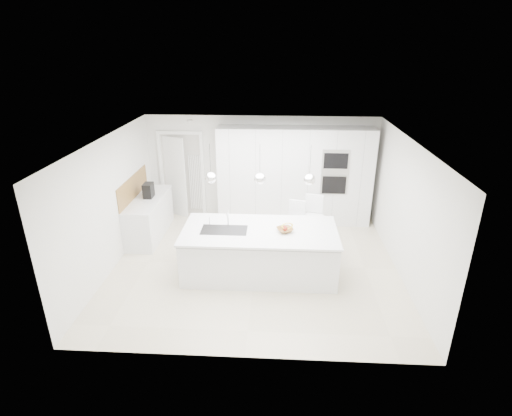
# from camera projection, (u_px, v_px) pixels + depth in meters

# --- Properties ---
(floor) EXTENTS (5.50, 5.50, 0.00)m
(floor) POSITION_uv_depth(u_px,v_px,m) (255.00, 265.00, 7.88)
(floor) COLOR beige
(floor) RESTS_ON ground
(wall_back) EXTENTS (5.50, 0.00, 5.50)m
(wall_back) POSITION_uv_depth(u_px,v_px,m) (261.00, 168.00, 9.71)
(wall_back) COLOR silver
(wall_back) RESTS_ON ground
(wall_left) EXTENTS (0.00, 5.00, 5.00)m
(wall_left) POSITION_uv_depth(u_px,v_px,m) (110.00, 204.00, 7.55)
(wall_left) COLOR silver
(wall_left) RESTS_ON ground
(ceiling) EXTENTS (5.50, 5.50, 0.00)m
(ceiling) POSITION_uv_depth(u_px,v_px,m) (255.00, 140.00, 6.92)
(ceiling) COLOR white
(ceiling) RESTS_ON wall_back
(tall_cabinets) EXTENTS (3.60, 0.60, 2.30)m
(tall_cabinets) POSITION_uv_depth(u_px,v_px,m) (294.00, 176.00, 9.43)
(tall_cabinets) COLOR white
(tall_cabinets) RESTS_ON floor
(oven_stack) EXTENTS (0.62, 0.04, 1.05)m
(oven_stack) POSITION_uv_depth(u_px,v_px,m) (335.00, 172.00, 9.02)
(oven_stack) COLOR #A5A5A8
(oven_stack) RESTS_ON tall_cabinets
(doorway_frame) EXTENTS (1.11, 0.08, 2.13)m
(doorway_frame) POSITION_uv_depth(u_px,v_px,m) (182.00, 175.00, 9.87)
(doorway_frame) COLOR white
(doorway_frame) RESTS_ON floor
(hallway_door) EXTENTS (0.76, 0.38, 2.00)m
(hallway_door) POSITION_uv_depth(u_px,v_px,m) (172.00, 177.00, 9.84)
(hallway_door) COLOR white
(hallway_door) RESTS_ON floor
(radiator) EXTENTS (0.32, 0.04, 1.40)m
(radiator) POSITION_uv_depth(u_px,v_px,m) (196.00, 182.00, 9.91)
(radiator) COLOR white
(radiator) RESTS_ON floor
(left_base_cabinets) EXTENTS (0.60, 1.80, 0.86)m
(left_base_cabinets) POSITION_uv_depth(u_px,v_px,m) (149.00, 218.00, 8.95)
(left_base_cabinets) COLOR white
(left_base_cabinets) RESTS_ON floor
(left_worktop) EXTENTS (0.62, 1.82, 0.04)m
(left_worktop) POSITION_uv_depth(u_px,v_px,m) (147.00, 199.00, 8.78)
(left_worktop) COLOR white
(left_worktop) RESTS_ON left_base_cabinets
(oak_backsplash) EXTENTS (0.02, 1.80, 0.50)m
(oak_backsplash) POSITION_uv_depth(u_px,v_px,m) (133.00, 187.00, 8.69)
(oak_backsplash) COLOR olive
(oak_backsplash) RESTS_ON wall_left
(island_base) EXTENTS (2.80, 1.20, 0.86)m
(island_base) POSITION_uv_depth(u_px,v_px,m) (260.00, 254.00, 7.44)
(island_base) COLOR white
(island_base) RESTS_ON floor
(island_worktop) EXTENTS (2.84, 1.40, 0.04)m
(island_worktop) POSITION_uv_depth(u_px,v_px,m) (260.00, 231.00, 7.31)
(island_worktop) COLOR white
(island_worktop) RESTS_ON island_base
(island_sink) EXTENTS (0.84, 0.44, 0.18)m
(island_sink) POSITION_uv_depth(u_px,v_px,m) (224.00, 234.00, 7.32)
(island_sink) COLOR #3F3F42
(island_sink) RESTS_ON island_worktop
(island_tap) EXTENTS (0.02, 0.02, 0.30)m
(island_tap) POSITION_uv_depth(u_px,v_px,m) (228.00, 218.00, 7.41)
(island_tap) COLOR white
(island_tap) RESTS_ON island_worktop
(pendant_left) EXTENTS (0.20, 0.20, 0.20)m
(pendant_left) POSITION_uv_depth(u_px,v_px,m) (211.00, 178.00, 6.91)
(pendant_left) COLOR white
(pendant_left) RESTS_ON ceiling
(pendant_mid) EXTENTS (0.20, 0.20, 0.20)m
(pendant_mid) POSITION_uv_depth(u_px,v_px,m) (260.00, 179.00, 6.87)
(pendant_mid) COLOR white
(pendant_mid) RESTS_ON ceiling
(pendant_right) EXTENTS (0.20, 0.20, 0.20)m
(pendant_right) POSITION_uv_depth(u_px,v_px,m) (309.00, 180.00, 6.83)
(pendant_right) COLOR white
(pendant_right) RESTS_ON ceiling
(fruit_bowl) EXTENTS (0.38, 0.38, 0.07)m
(fruit_bowl) POSITION_uv_depth(u_px,v_px,m) (285.00, 230.00, 7.22)
(fruit_bowl) COLOR olive
(fruit_bowl) RESTS_ON island_worktop
(espresso_machine) EXTENTS (0.20, 0.30, 0.32)m
(espresso_machine) POSITION_uv_depth(u_px,v_px,m) (148.00, 190.00, 8.77)
(espresso_machine) COLOR black
(espresso_machine) RESTS_ON left_worktop
(bar_stool_left) EXTENTS (0.46, 0.57, 1.09)m
(bar_stool_left) POSITION_uv_depth(u_px,v_px,m) (297.00, 228.00, 8.19)
(bar_stool_left) COLOR white
(bar_stool_left) RESTS_ON floor
(bar_stool_right) EXTENTS (0.51, 0.62, 1.18)m
(bar_stool_right) POSITION_uv_depth(u_px,v_px,m) (314.00, 224.00, 8.24)
(bar_stool_right) COLOR white
(bar_stool_right) RESTS_ON floor
(apple_a) EXTENTS (0.09, 0.09, 0.09)m
(apple_a) POSITION_uv_depth(u_px,v_px,m) (285.00, 229.00, 7.17)
(apple_a) COLOR #A12A1B
(apple_a) RESTS_ON fruit_bowl
(apple_b) EXTENTS (0.07, 0.07, 0.07)m
(apple_b) POSITION_uv_depth(u_px,v_px,m) (285.00, 228.00, 7.23)
(apple_b) COLOR #A12A1B
(apple_b) RESTS_ON fruit_bowl
(banana_bunch) EXTENTS (0.25, 0.18, 0.23)m
(banana_bunch) POSITION_uv_depth(u_px,v_px,m) (287.00, 226.00, 7.16)
(banana_bunch) COLOR yellow
(banana_bunch) RESTS_ON fruit_bowl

